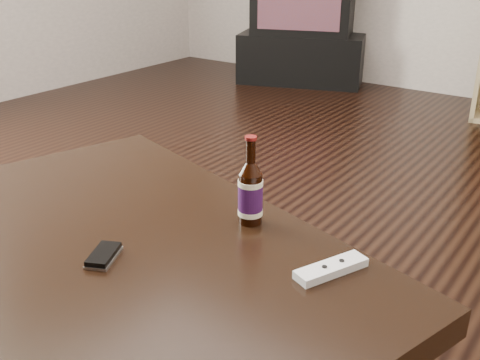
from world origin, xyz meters
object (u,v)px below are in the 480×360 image
Objects in this scene: coffee_table at (131,260)px; beer_bottle at (250,193)px; phone at (104,255)px; tv_stand at (302,58)px; remote at (331,268)px.

coffee_table is 6.56× the size of beer_bottle.
phone is (-0.16, -0.32, -0.07)m from beer_bottle.
coffee_table reaches higher than tv_stand.
phone reaches higher than tv_stand.
phone is 0.48m from remote.
tv_stand is at bearing 117.69° from beer_bottle.
tv_stand is 3.70m from phone.
beer_bottle is at bearing 50.01° from coffee_table.
beer_bottle is 0.28m from remote.
beer_bottle reaches higher than remote.
remote reaches higher than tv_stand.
beer_bottle is 0.36m from phone.
phone is at bearing -86.48° from tv_stand.
coffee_table is at bearing -86.25° from tv_stand.
beer_bottle is (1.61, -3.07, 0.35)m from tv_stand.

